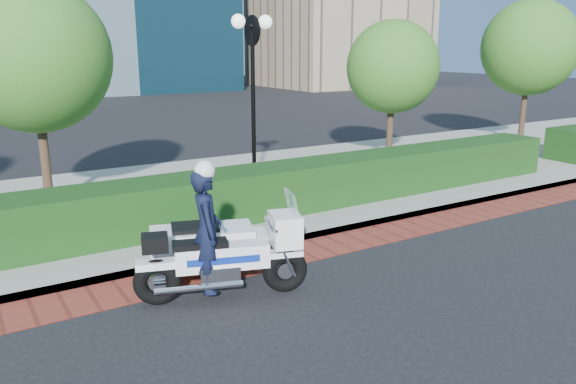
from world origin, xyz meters
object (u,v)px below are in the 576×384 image
lamppost (253,77)px  tree_b (34,57)px  tree_d (530,48)px  tree_c (393,67)px  police_motorcycle (212,245)px

lamppost → tree_b: (-4.50, 1.30, 0.48)m
tree_b → tree_d: (16.50, 0.00, 0.18)m
tree_c → tree_d: bearing=0.0°
tree_c → tree_d: tree_d is taller
tree_b → tree_d: 16.50m
tree_c → tree_d: size_ratio=0.83×
tree_b → tree_c: (10.00, -0.00, -0.39)m
tree_b → police_motorcycle: tree_b is taller
tree_c → police_motorcycle: bearing=-146.8°
tree_b → lamppost: bearing=-16.1°
lamppost → tree_d: 12.09m
police_motorcycle → lamppost: bearing=72.5°
tree_d → police_motorcycle: bearing=-159.6°
lamppost → tree_c: size_ratio=0.98×
tree_b → police_motorcycle: 6.39m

